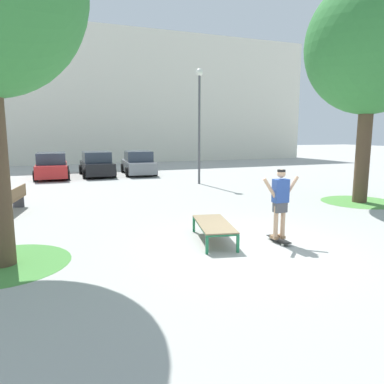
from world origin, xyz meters
The scene contains 13 objects.
ground_plane centered at (0.00, 0.00, 0.00)m, with size 120.00×120.00×0.00m, color #A8A8A3.
building_facade centered at (-1.60, 27.12, 5.81)m, with size 43.48×4.00×11.62m, color silver.
skate_box centered at (-0.62, 0.66, 0.41)m, with size 1.14×2.02×0.46m.
skateboard centered at (0.82, 0.00, 0.08)m, with size 0.21×0.80×0.09m.
skater centered at (0.82, 0.00, 1.07)m, with size 1.00×0.28×1.69m.
grass_patch_near_left centered at (-5.28, 0.73, 0.00)m, with size 2.64×2.64×0.01m, color #47893D.
tree_near_right centered at (6.77, 3.35, 5.73)m, with size 4.68×4.68×8.22m.
grass_patch_near_right centered at (6.77, 3.35, 0.00)m, with size 2.84×2.84×0.01m, color #519342.
car_red centered at (-4.33, 15.62, 0.69)m, with size 1.99×4.24×1.50m.
car_black centered at (-1.72, 15.89, 0.69)m, with size 1.94×4.21×1.50m.
car_grey centered at (0.88, 15.78, 0.69)m, with size 2.13×4.31×1.50m.
park_bench centered at (-5.59, 5.96, 0.45)m, with size 0.88×2.44×0.83m.
light_post centered at (2.89, 10.32, 3.83)m, with size 0.36×0.36×5.83m.
Camera 1 is at (-4.19, -7.21, 2.63)m, focal length 33.92 mm.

